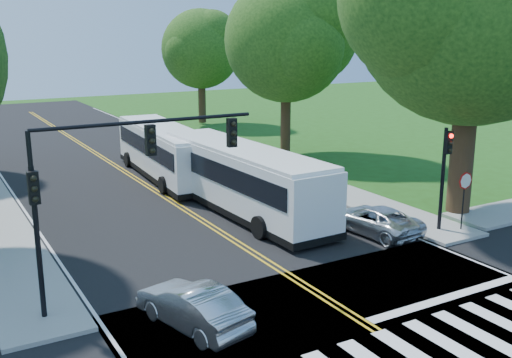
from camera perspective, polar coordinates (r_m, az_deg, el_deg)
ground at (r=17.52m, az=13.73°, el=-15.29°), size 140.00×140.00×0.00m
road at (r=31.97m, az=-8.89°, el=-1.57°), size 14.00×96.00×0.01m
cross_road at (r=17.52m, az=13.73°, el=-15.27°), size 60.00×12.00×0.01m
center_line at (r=35.63m, az=-11.21°, el=-0.06°), size 0.36×70.00×0.01m
edge_line_w at (r=34.17m, az=-22.05°, el=-1.42°), size 0.12×70.00×0.01m
edge_line_e at (r=38.25m, az=-1.54°, el=1.16°), size 0.12×70.00×0.01m
crosswalk at (r=17.21m, az=14.92°, el=-15.88°), size 12.60×3.00×0.01m
stop_bar at (r=20.79m, az=17.82°, el=-10.69°), size 6.60×0.40×0.01m
sidewalk_ne at (r=41.51m, az=-1.68°, el=2.26°), size 2.60×40.00×0.15m
tree_ne_big at (r=28.90m, az=20.11°, el=15.44°), size 10.80×10.80×14.91m
tree_east_mid at (r=41.43m, az=2.92°, el=13.06°), size 8.40×8.40×11.93m
tree_east_far at (r=56.00m, az=-5.27°, el=12.21°), size 7.20×7.20×10.34m
signal_nw at (r=18.46m, az=-13.36°, el=0.84°), size 7.15×0.46×5.66m
signal_ne at (r=26.32m, az=17.53°, el=1.25°), size 0.30×0.46×4.40m
stop_sign at (r=26.81m, az=19.27°, el=-0.71°), size 0.76×0.08×2.53m
bus_lead at (r=28.34m, az=-1.33°, el=0.10°), size 3.29×12.30×3.16m
bus_follow at (r=35.64m, az=-8.67°, el=2.68°), size 3.35×11.81×3.02m
hatchback at (r=17.87m, az=-6.07°, el=-11.94°), size 2.31×4.17×1.30m
suv at (r=26.09m, az=11.26°, el=-3.83°), size 2.42×4.50×1.20m
dark_sedan at (r=37.11m, az=-2.41°, el=1.66°), size 2.20×4.17×1.15m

